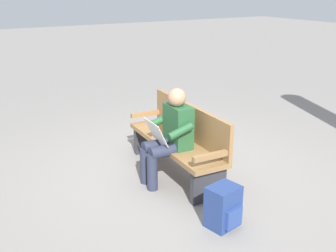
% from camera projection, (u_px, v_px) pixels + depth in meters
% --- Properties ---
extents(ground_plane, '(40.00, 40.00, 0.00)m').
position_uv_depth(ground_plane, '(175.00, 173.00, 5.29)').
color(ground_plane, gray).
extents(bench_near, '(1.82, 0.57, 0.90)m').
position_uv_depth(bench_near, '(180.00, 139.00, 5.17)').
color(bench_near, olive).
rests_on(bench_near, ground).
extents(person_seated, '(0.58, 0.59, 1.18)m').
position_uv_depth(person_seated, '(170.00, 134.00, 4.87)').
color(person_seated, '#23512D').
rests_on(person_seated, ground).
extents(backpack, '(0.34, 0.36, 0.44)m').
position_uv_depth(backpack, '(223.00, 207.00, 4.06)').
color(backpack, navy).
rests_on(backpack, ground).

